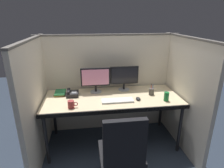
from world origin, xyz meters
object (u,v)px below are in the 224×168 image
object	(u,v)px
pen_cup	(151,91)
monitor_right	(124,77)
book_stack	(60,93)
office_chair	(121,165)
computer_mouse	(138,99)
desk_phone	(72,94)
coffee_mug	(71,104)
monitor_left	(95,79)
soda_can	(166,97)
keyboard_main	(117,101)
desk	(113,101)

from	to	relation	value
pen_cup	monitor_right	bearing A→B (deg)	146.30
book_stack	office_chair	bearing A→B (deg)	-57.23
computer_mouse	desk_phone	distance (m)	0.94
desk_phone	coffee_mug	distance (m)	0.39
pen_cup	coffee_mug	distance (m)	1.16
office_chair	coffee_mug	distance (m)	0.93
office_chair	monitor_left	distance (m)	1.28
desk_phone	pen_cup	bearing A→B (deg)	-5.95
soda_can	monitor_right	bearing A→B (deg)	135.98
monitor_right	pen_cup	xyz separation A→B (m)	(0.36, -0.24, -0.17)
computer_mouse	soda_can	world-z (taller)	soda_can
monitor_left	coffee_mug	bearing A→B (deg)	-124.79
book_stack	pen_cup	bearing A→B (deg)	-8.48
office_chair	coffee_mug	xyz separation A→B (m)	(-0.52, 0.64, 0.42)
desk_phone	keyboard_main	bearing A→B (deg)	-24.53
desk	monitor_right	xyz separation A→B (m)	(0.22, 0.26, 0.27)
monitor_left	monitor_right	xyz separation A→B (m)	(0.44, 0.03, 0.00)
desk	office_chair	world-z (taller)	office_chair
office_chair	soda_can	world-z (taller)	office_chair
desk	office_chair	bearing A→B (deg)	-92.23
desk	monitor_left	distance (m)	0.42
pen_cup	coffee_mug	world-z (taller)	pen_cup
desk	soda_can	world-z (taller)	soda_can
desk_phone	book_stack	bearing A→B (deg)	156.45
monitor_right	monitor_left	bearing A→B (deg)	-176.20
pen_cup	soda_can	distance (m)	0.26
coffee_mug	desk	bearing A→B (deg)	23.66
office_chair	monitor_right	size ratio (longest dim) A/B	2.27
computer_mouse	coffee_mug	xyz separation A→B (m)	(-0.89, -0.11, 0.03)
monitor_left	desk_phone	distance (m)	0.40
monitor_right	coffee_mug	size ratio (longest dim) A/B	3.41
computer_mouse	soda_can	size ratio (longest dim) A/B	0.79
desk_phone	book_stack	size ratio (longest dim) A/B	0.88
pen_cup	desk_phone	bearing A→B (deg)	174.05
soda_can	computer_mouse	bearing A→B (deg)	168.14
monitor_left	desk	bearing A→B (deg)	-46.72
monitor_right	desk_phone	bearing A→B (deg)	-171.28
desk_phone	soda_can	world-z (taller)	soda_can
soda_can	book_stack	bearing A→B (deg)	163.54
pen_cup	coffee_mug	xyz separation A→B (m)	(-1.13, -0.27, -0.00)
desk_phone	coffee_mug	bearing A→B (deg)	-88.14
office_chair	book_stack	bearing A→B (deg)	129.29
monitor_right	coffee_mug	bearing A→B (deg)	-146.62
keyboard_main	book_stack	xyz separation A→B (m)	(-0.79, 0.36, 0.01)
coffee_mug	computer_mouse	bearing A→B (deg)	7.34
coffee_mug	monitor_left	bearing A→B (deg)	55.21
computer_mouse	coffee_mug	bearing A→B (deg)	-172.66
monitor_left	monitor_right	size ratio (longest dim) A/B	1.00
monitor_left	computer_mouse	world-z (taller)	monitor_left
desk	keyboard_main	size ratio (longest dim) A/B	4.42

